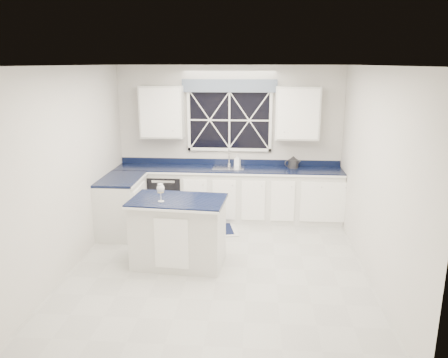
# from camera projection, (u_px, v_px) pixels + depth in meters

# --- Properties ---
(ground) EXTENTS (4.50, 4.50, 0.00)m
(ground) POSITION_uv_depth(u_px,v_px,m) (219.00, 267.00, 6.04)
(ground) COLOR #A3A39E
(ground) RESTS_ON ground
(back_wall) EXTENTS (4.00, 0.10, 2.70)m
(back_wall) POSITION_uv_depth(u_px,v_px,m) (229.00, 142.00, 7.86)
(back_wall) COLOR silver
(back_wall) RESTS_ON ground
(base_cabinets) EXTENTS (3.99, 1.60, 0.90)m
(base_cabinets) POSITION_uv_depth(u_px,v_px,m) (209.00, 197.00, 7.67)
(base_cabinets) COLOR silver
(base_cabinets) RESTS_ON ground
(countertop) EXTENTS (3.98, 0.64, 0.04)m
(countertop) POSITION_uv_depth(u_px,v_px,m) (228.00, 169.00, 7.68)
(countertop) COLOR black
(countertop) RESTS_ON base_cabinets
(dishwasher) EXTENTS (0.60, 0.58, 0.82)m
(dishwasher) POSITION_uv_depth(u_px,v_px,m) (168.00, 195.00, 7.90)
(dishwasher) COLOR black
(dishwasher) RESTS_ON ground
(window) EXTENTS (1.65, 0.09, 1.26)m
(window) POSITION_uv_depth(u_px,v_px,m) (229.00, 116.00, 7.69)
(window) COLOR black
(window) RESTS_ON ground
(upper_cabinets) EXTENTS (3.10, 0.34, 0.90)m
(upper_cabinets) POSITION_uv_depth(u_px,v_px,m) (229.00, 112.00, 7.56)
(upper_cabinets) COLOR silver
(upper_cabinets) RESTS_ON ground
(faucet) EXTENTS (0.05, 0.20, 0.30)m
(faucet) POSITION_uv_depth(u_px,v_px,m) (229.00, 157.00, 7.83)
(faucet) COLOR silver
(faucet) RESTS_ON countertop
(island) EXTENTS (1.33, 0.87, 0.95)m
(island) POSITION_uv_depth(u_px,v_px,m) (179.00, 232.00, 6.02)
(island) COLOR silver
(island) RESTS_ON ground
(rug) EXTENTS (1.42, 1.03, 0.02)m
(rug) POSITION_uv_depth(u_px,v_px,m) (198.00, 229.00, 7.37)
(rug) COLOR #BABAB5
(rug) RESTS_ON ground
(kettle) EXTENTS (0.30, 0.22, 0.21)m
(kettle) POSITION_uv_depth(u_px,v_px,m) (293.00, 162.00, 7.67)
(kettle) COLOR #2F2F31
(kettle) RESTS_ON countertop
(wine_glass) EXTENTS (0.10, 0.10, 0.24)m
(wine_glass) POSITION_uv_depth(u_px,v_px,m) (161.00, 189.00, 5.75)
(wine_glass) COLOR silver
(wine_glass) RESTS_ON island
(soap_bottle) EXTENTS (0.12, 0.12, 0.21)m
(soap_bottle) POSITION_uv_depth(u_px,v_px,m) (237.00, 160.00, 7.85)
(soap_bottle) COLOR silver
(soap_bottle) RESTS_ON countertop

